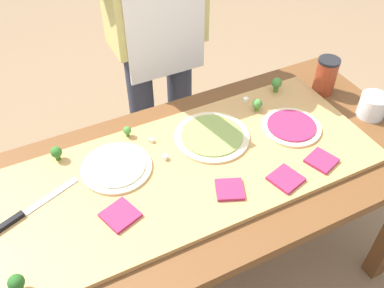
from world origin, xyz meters
The scene contains 22 objects.
ground_plane centered at (0.00, 0.00, 0.00)m, with size 8.00×8.00×0.00m, color #896B4C.
prep_table centered at (0.00, 0.00, 0.66)m, with size 1.72×0.78×0.76m.
cutting_board centered at (-0.01, 0.01, 0.77)m, with size 1.34×0.55×0.02m, color tan.
chefs_knife centered at (-0.56, 0.05, 0.79)m, with size 0.29×0.13×0.02m.
pizza_whole_pesto_green centered at (0.13, 0.10, 0.79)m, with size 0.28×0.28×0.02m.
pizza_whole_beet_magenta centered at (0.43, 0.02, 0.79)m, with size 0.22×0.22×0.02m.
pizza_whole_cheese_artichoke centered at (-0.23, 0.11, 0.79)m, with size 0.24×0.24×0.02m.
pizza_slice_near_right centered at (0.25, -0.19, 0.79)m, with size 0.10×0.10×0.01m, color #9E234C.
pizza_slice_center centered at (0.41, -0.18, 0.79)m, with size 0.09×0.09×0.01m, color #9E234C.
pizza_slice_near_left centered at (-0.29, -0.09, 0.79)m, with size 0.10×0.10×0.01m, color #9E234C.
pizza_slice_far_left centered at (0.06, -0.15, 0.79)m, with size 0.09×0.09×0.01m, color #9E234C.
broccoli_floret_back_mid centered at (-0.61, -0.20, 0.82)m, with size 0.04×0.04×0.06m.
broccoli_floret_front_mid centered at (0.37, 0.16, 0.81)m, with size 0.04×0.04×0.05m.
broccoli_floret_center_right centered at (-0.40, 0.24, 0.81)m, with size 0.04×0.04×0.06m.
broccoli_floret_back_right centered at (-0.14, 0.25, 0.81)m, with size 0.03×0.03×0.04m.
broccoli_floret_front_left centered at (0.51, 0.24, 0.82)m, with size 0.04×0.04×0.06m.
cheese_crumble_a centered at (0.36, 0.23, 0.79)m, with size 0.02×0.02×0.02m, color white.
cheese_crumble_b centered at (-0.07, 0.08, 0.79)m, with size 0.02×0.02×0.02m, color silver.
cheese_crumble_c centered at (-0.08, 0.18, 0.79)m, with size 0.02×0.02×0.02m, color silver.
flour_cup centered at (0.77, -0.04, 0.80)m, with size 0.11×0.11×0.09m.
sauce_jar centered at (0.70, 0.17, 0.84)m, with size 0.09×0.09×0.16m.
cook_center centered at (0.15, 0.63, 1.00)m, with size 0.54×0.39×1.67m.
Camera 1 is at (-0.45, -0.90, 1.84)m, focal length 39.84 mm.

